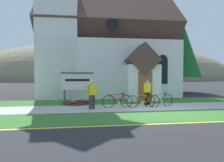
# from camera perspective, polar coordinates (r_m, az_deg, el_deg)

# --- Properties ---
(ground) EXTENTS (140.00, 140.00, 0.00)m
(ground) POSITION_cam_1_polar(r_m,az_deg,el_deg) (13.94, 8.78, -5.85)
(ground) COLOR #2B2B2D
(sidewalk_slab) EXTENTS (32.00, 2.27, 0.01)m
(sidewalk_slab) POSITION_cam_1_polar(r_m,az_deg,el_deg) (11.03, 3.00, -7.94)
(sidewalk_slab) COLOR #B7B5AD
(sidewalk_slab) RESTS_ON ground
(grass_verge) EXTENTS (32.00, 2.39, 0.01)m
(grass_verge) POSITION_cam_1_polar(r_m,az_deg,el_deg) (8.79, 5.90, -10.56)
(grass_verge) COLOR #38722D
(grass_verge) RESTS_ON ground
(church_lawn) EXTENTS (24.00, 2.67, 0.01)m
(church_lawn) POSITION_cam_1_polar(r_m,az_deg,el_deg) (13.43, 1.01, -6.11)
(church_lawn) COLOR #38722D
(church_lawn) RESTS_ON ground
(curb_paint_stripe) EXTENTS (28.00, 0.16, 0.01)m
(curb_paint_stripe) POSITION_cam_1_polar(r_m,az_deg,el_deg) (7.53, 8.39, -12.76)
(curb_paint_stripe) COLOR yellow
(curb_paint_stripe) RESTS_ON ground
(church_building) EXTENTS (12.01, 12.27, 12.60)m
(church_building) POSITION_cam_1_polar(r_m,az_deg,el_deg) (19.56, -2.84, 9.91)
(church_building) COLOR white
(church_building) RESTS_ON ground
(church_sign) EXTENTS (2.14, 0.22, 2.05)m
(church_sign) POSITION_cam_1_polar(r_m,az_deg,el_deg) (12.92, -10.30, -0.38)
(church_sign) COLOR #474C56
(church_sign) RESTS_ON ground
(flower_bed) EXTENTS (1.86, 1.86, 0.34)m
(flower_bed) POSITION_cam_1_polar(r_m,az_deg,el_deg) (12.60, -10.30, -6.32)
(flower_bed) COLOR #382319
(flower_bed) RESTS_ON ground
(bicycle_yellow) EXTENTS (1.65, 0.57, 0.84)m
(bicycle_yellow) POSITION_cam_1_polar(r_m,az_deg,el_deg) (11.60, 14.50, -5.63)
(bicycle_yellow) COLOR black
(bicycle_yellow) RESTS_ON ground
(bicycle_silver) EXTENTS (1.80, 0.15, 0.84)m
(bicycle_silver) POSITION_cam_1_polar(r_m,az_deg,el_deg) (11.01, 1.69, -5.96)
(bicycle_silver) COLOR black
(bicycle_silver) RESTS_ON ground
(bicycle_blue) EXTENTS (1.74, 0.15, 0.79)m
(bicycle_blue) POSITION_cam_1_polar(r_m,az_deg,el_deg) (11.18, 8.71, -5.91)
(bicycle_blue) COLOR black
(bicycle_blue) RESTS_ON ground
(cyclist_in_red_jersey) EXTENTS (0.56, 0.45, 1.61)m
(cyclist_in_red_jersey) POSITION_cam_1_polar(r_m,az_deg,el_deg) (11.99, 10.52, -2.69)
(cyclist_in_red_jersey) COLOR black
(cyclist_in_red_jersey) RESTS_ON ground
(cyclist_in_yellow_jersey) EXTENTS (0.56, 0.45, 1.59)m
(cyclist_in_yellow_jersey) POSITION_cam_1_polar(r_m,az_deg,el_deg) (10.46, -6.04, -3.44)
(cyclist_in_yellow_jersey) COLOR #2D2D33
(cyclist_in_yellow_jersey) RESTS_ON ground
(roadside_conifer) EXTENTS (3.94, 3.94, 7.52)m
(roadside_conifer) POSITION_cam_1_polar(r_m,az_deg,el_deg) (21.09, 20.06, 9.20)
(roadside_conifer) COLOR #4C3823
(roadside_conifer) RESTS_ON ground
(distant_hill) EXTENTS (91.09, 45.68, 24.74)m
(distant_hill) POSITION_cam_1_polar(r_m,az_deg,el_deg) (65.51, -2.16, 0.48)
(distant_hill) COLOR #847A5B
(distant_hill) RESTS_ON ground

